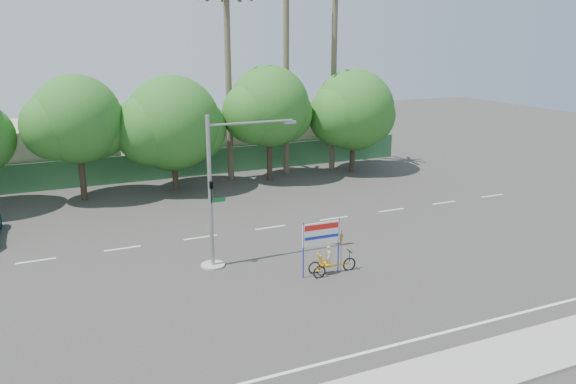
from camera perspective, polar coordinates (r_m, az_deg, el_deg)
name	(u,v)px	position (r m, az deg, el deg)	size (l,w,h in m)	color
ground	(298,291)	(23.74, 1.05, -10.05)	(120.00, 120.00, 0.00)	#33302D
fence	(178,165)	(42.92, -11.11, 2.75)	(38.00, 0.08, 2.00)	#336B3D
building_left	(31,151)	(46.17, -24.66, 3.78)	(12.00, 8.00, 4.00)	#C0B098
building_right	(256,137)	(49.24, -3.23, 5.58)	(14.00, 8.00, 3.60)	#C0B098
tree_left	(76,123)	(37.83, -20.71, 6.62)	(6.66, 5.60, 8.07)	#473828
tree_center	(172,126)	(38.70, -11.72, 6.58)	(7.62, 6.40, 7.85)	#473828
tree_right	(268,109)	(40.63, -2.00, 8.40)	(6.90, 5.80, 8.36)	#473828
tree_far_right	(353,112)	(43.77, 6.62, 8.03)	(7.38, 6.20, 7.94)	#473828
palm_tall	(286,34)	(42.50, -0.19, 15.78)	(3.73, 3.79, 17.45)	#70604C
palm_mid	(334,48)	(44.26, 4.72, 14.34)	(3.73, 3.79, 15.45)	#70604C
palm_short	(228,57)	(40.92, -6.13, 13.46)	(3.73, 3.79, 14.45)	#70604C
traffic_signal	(217,205)	(25.46, -7.20, -1.34)	(4.72, 1.10, 7.00)	gray
trike_billboard	(326,252)	(24.99, 3.91, -6.12)	(2.64, 0.62, 2.60)	black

